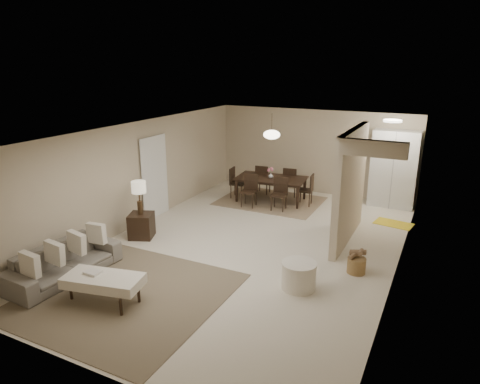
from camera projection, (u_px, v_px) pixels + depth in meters
The scene contains 22 objects.
floor at pixel (250, 245), 9.32m from camera, with size 9.00×9.00×0.00m, color beige.
ceiling at pixel (251, 131), 8.59m from camera, with size 9.00×9.00×0.00m, color white.
back_wall at pixel (314, 152), 12.81m from camera, with size 6.00×6.00×0.00m, color #C1AE92.
left_wall at pixel (137, 174), 10.23m from camera, with size 9.00×9.00×0.00m, color #C1AE92.
right_wall at pixel (402, 212), 7.68m from camera, with size 9.00×9.00×0.00m, color #C1AE92.
partition at pixel (350, 186), 9.26m from camera, with size 0.15×2.50×2.50m, color #C1AE92.
doorway at pixel (154, 178), 10.80m from camera, with size 0.04×0.90×2.04m, color black.
pantry_cabinet at pixel (394, 169), 11.57m from camera, with size 1.20×0.55×2.10m, color silver.
flush_light at pixel (393, 121), 10.36m from camera, with size 0.44×0.44×0.05m, color white.
living_rug at pixel (127, 295), 7.31m from camera, with size 3.20×3.20×0.01m, color brown.
sofa at pixel (64, 262), 7.84m from camera, with size 0.82×2.10×0.61m, color slate.
ottoman_bench at pixel (103, 281), 7.03m from camera, with size 1.39×0.85×0.46m.
side_table at pixel (141, 226), 9.67m from camera, with size 0.51×0.51×0.56m, color black.
table_lamp at pixel (139, 190), 9.42m from camera, with size 0.32×0.32×0.76m.
round_pouf at pixel (299, 276), 7.48m from camera, with size 0.62×0.62×0.48m, color silver.
wicker_basket at pixel (356, 265), 8.06m from camera, with size 0.35×0.35×0.30m, color brown.
dining_rug at pixel (270, 201), 12.27m from camera, with size 2.80×2.10×0.01m, color #897155.
dining_table at pixel (271, 190), 12.17m from camera, with size 1.95×1.09×0.69m, color black.
dining_chairs at pixel (271, 186), 12.14m from camera, with size 2.41×1.84×0.89m.
vase at pixel (271, 176), 12.05m from camera, with size 0.14×0.14×0.15m, color white.
yellow_mat at pixel (394, 224), 10.54m from camera, with size 0.89×0.54×0.01m, color yellow.
pendant_light at pixel (272, 135), 11.71m from camera, with size 0.46×0.46×0.71m.
Camera 1 is at (3.61, -7.78, 3.82)m, focal length 32.00 mm.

